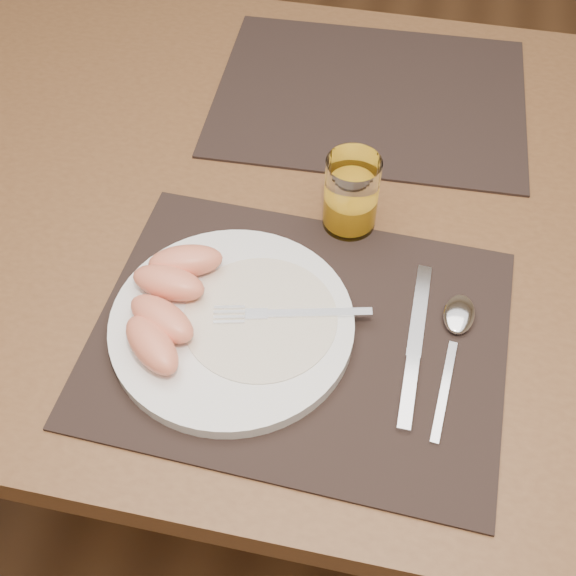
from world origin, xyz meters
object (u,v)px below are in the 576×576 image
(placemat_near, at_px, (300,335))
(spoon, at_px, (457,325))
(knife, at_px, (413,356))
(juice_glass, at_px, (351,197))
(placemat_far, at_px, (370,96))
(table, at_px, (324,241))
(plate, at_px, (232,324))
(fork, at_px, (279,314))

(placemat_near, distance_m, spoon, 0.17)
(knife, distance_m, juice_glass, 0.21)
(placemat_far, xyz_separation_m, knife, (0.11, -0.44, 0.00))
(placemat_near, distance_m, juice_glass, 0.19)
(table, bearing_deg, placemat_far, 83.24)
(placemat_near, height_order, placemat_far, same)
(placemat_near, distance_m, knife, 0.13)
(plate, relative_size, knife, 1.23)
(table, height_order, fork, fork)
(knife, xyz_separation_m, juice_glass, (-0.10, 0.18, 0.04))
(plate, bearing_deg, spoon, 12.21)
(table, xyz_separation_m, fork, (-0.02, -0.21, 0.11))
(fork, height_order, juice_glass, juice_glass)
(plate, relative_size, juice_glass, 2.71)
(fork, height_order, knife, fork)
(placemat_far, xyz_separation_m, spoon, (0.15, -0.40, 0.01))
(plate, height_order, spoon, plate)
(placemat_far, bearing_deg, placemat_near, -92.25)
(placemat_near, height_order, plate, plate)
(table, distance_m, knife, 0.28)
(placemat_near, relative_size, plate, 1.67)
(fork, bearing_deg, placemat_far, 84.30)
(table, distance_m, spoon, 0.27)
(placemat_far, relative_size, plate, 1.67)
(placemat_near, distance_m, plate, 0.08)
(table, distance_m, plate, 0.26)
(knife, bearing_deg, juice_glass, 118.40)
(placemat_far, bearing_deg, juice_glass, -87.99)
(table, xyz_separation_m, juice_glass, (0.04, -0.04, 0.13))
(fork, distance_m, juice_glass, 0.18)
(placemat_far, height_order, spoon, spoon)
(placemat_far, bearing_deg, fork, -95.70)
(knife, bearing_deg, fork, 174.68)
(fork, bearing_deg, juice_glass, 72.91)
(placemat_far, relative_size, juice_glass, 4.51)
(fork, bearing_deg, plate, -160.27)
(placemat_near, relative_size, spoon, 2.34)
(placemat_far, relative_size, knife, 2.04)
(table, bearing_deg, spoon, -44.67)
(placemat_far, height_order, fork, fork)
(placemat_far, distance_m, juice_glass, 0.27)
(placemat_far, height_order, knife, knife)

